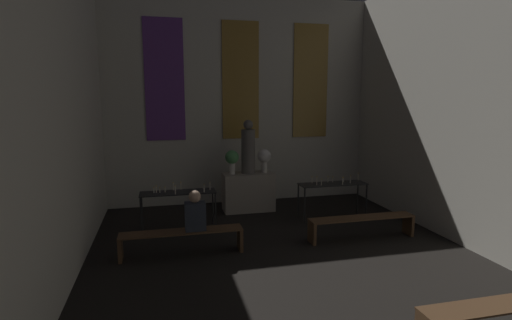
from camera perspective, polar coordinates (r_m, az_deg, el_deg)
wall_back at (r=10.46m, az=-2.28°, el=8.50°), size 7.02×0.16×5.28m
wall_left at (r=4.47m, az=-32.05°, el=5.78°), size 0.12×12.17×5.28m
altar at (r=9.80m, az=-1.10°, el=-4.57°), size 1.23×0.60×0.92m
statue at (r=9.61m, az=-1.12°, el=1.58°), size 0.33×0.33×1.30m
flower_vase_left at (r=9.56m, az=-3.45°, el=0.20°), size 0.33×0.33×0.58m
flower_vase_right at (r=9.73m, az=1.18°, el=0.37°), size 0.33×0.33×0.58m
candle_rack_left at (r=8.49m, az=-11.06°, el=-5.11°), size 1.56×0.48×1.00m
candle_rack_right at (r=9.29m, az=10.88°, el=-3.86°), size 1.56×0.48×1.02m
pew_second_right at (r=5.70m, az=32.04°, el=-17.97°), size 2.14×0.36×0.44m
pew_back_left at (r=7.28m, az=-10.53°, el=-10.77°), size 2.14×0.36×0.44m
pew_back_right at (r=8.20m, az=14.89°, el=-8.62°), size 2.14×0.36×0.44m
person_seated at (r=7.16m, az=-8.69°, el=-7.44°), size 0.36×0.24×0.72m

